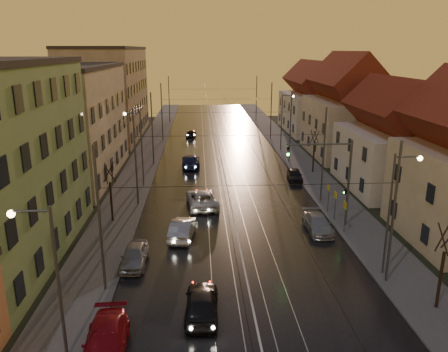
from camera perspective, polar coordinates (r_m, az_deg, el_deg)
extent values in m
cube|color=black|center=(56.41, -0.32, 1.91)|extent=(16.00, 120.00, 0.04)
cube|color=#4C4C4C|center=(56.77, -10.46, 1.79)|extent=(4.00, 120.00, 0.15)
cube|color=#4C4C4C|center=(57.77, 9.64, 2.08)|extent=(4.00, 120.00, 0.15)
cube|color=gray|center=(56.33, -2.56, 1.91)|extent=(0.06, 120.00, 0.03)
cube|color=gray|center=(56.36, -1.10, 1.93)|extent=(0.06, 120.00, 0.03)
cube|color=gray|center=(56.44, 0.46, 1.95)|extent=(0.06, 120.00, 0.03)
cube|color=gray|center=(56.55, 1.91, 1.97)|extent=(0.06, 120.00, 0.03)
cube|color=tan|center=(51.37, -19.98, 6.34)|extent=(10.00, 20.00, 12.00)
cube|color=#8C6E5A|center=(74.38, -14.91, 10.31)|extent=(10.00, 24.00, 14.00)
cube|color=silver|center=(48.24, 21.09, 1.99)|extent=(9.00, 12.00, 6.00)
pyramid|color=maroon|center=(47.41, 21.65, 7.38)|extent=(9.18, 12.24, 3.20)
cube|color=#B6A78C|center=(61.76, 15.57, 6.11)|extent=(9.00, 14.00, 7.50)
pyramid|color=maroon|center=(61.07, 15.98, 11.42)|extent=(9.18, 14.28, 4.00)
cube|color=silver|center=(78.88, 11.40, 8.09)|extent=(9.00, 16.00, 6.50)
pyramid|color=maroon|center=(78.35, 11.61, 11.71)|extent=(9.18, 16.32, 3.50)
cylinder|color=#595B60|center=(26.05, -15.92, -5.71)|extent=(0.16, 0.16, 9.00)
cylinder|color=#595B60|center=(27.86, 21.24, -4.77)|extent=(0.16, 0.16, 9.00)
cylinder|color=#595B60|center=(40.14, -11.47, 2.26)|extent=(0.16, 0.16, 9.00)
cylinder|color=#595B60|center=(41.34, 12.86, 2.58)|extent=(0.16, 0.16, 9.00)
cylinder|color=#595B60|center=(54.72, -9.36, 6.05)|extent=(0.16, 0.16, 9.00)
cylinder|color=#595B60|center=(55.60, 8.66, 6.24)|extent=(0.16, 0.16, 9.00)
cylinder|color=#595B60|center=(69.47, -8.12, 8.23)|extent=(0.16, 0.16, 9.00)
cylinder|color=#595B60|center=(70.17, 6.17, 8.37)|extent=(0.16, 0.16, 9.00)
cylinder|color=#595B60|center=(87.29, -7.18, 9.87)|extent=(0.16, 0.16, 9.00)
cylinder|color=#595B60|center=(87.85, 4.26, 9.99)|extent=(0.16, 0.16, 9.00)
cylinder|color=#595B60|center=(20.24, -20.63, -14.38)|extent=(0.14, 0.14, 8.00)
cylinder|color=#595B60|center=(18.94, -24.08, -4.21)|extent=(1.60, 0.10, 0.10)
sphere|color=#FFD88C|center=(19.24, -26.06, -4.47)|extent=(0.32, 0.32, 0.32)
cylinder|color=#595B60|center=(28.96, 20.70, -4.98)|extent=(0.14, 0.14, 8.00)
cylinder|color=#595B60|center=(28.23, 22.95, 2.33)|extent=(1.60, 0.10, 0.10)
sphere|color=#FFD88C|center=(28.58, 24.23, 2.13)|extent=(0.32, 0.32, 0.32)
cylinder|color=#595B60|center=(46.07, -10.68, 3.45)|extent=(0.14, 0.14, 8.00)
cylinder|color=#595B60|center=(45.51, -11.94, 8.10)|extent=(1.60, 0.10, 0.10)
sphere|color=#FFD88C|center=(45.64, -12.84, 7.94)|extent=(0.32, 0.32, 0.32)
cylinder|color=#595B60|center=(62.49, 7.52, 6.91)|extent=(0.14, 0.14, 8.00)
cylinder|color=#595B60|center=(62.16, 8.39, 10.36)|extent=(1.60, 0.10, 0.10)
sphere|color=#FFD88C|center=(62.31, 9.04, 10.25)|extent=(0.32, 0.32, 0.32)
cylinder|color=#595B60|center=(36.18, 15.95, -1.06)|extent=(0.20, 0.20, 7.20)
cylinder|color=#595B60|center=(34.60, 12.29, 4.08)|extent=(5.20, 0.14, 0.14)
imported|color=black|center=(34.16, 8.34, 3.10)|extent=(0.15, 0.18, 0.90)
sphere|color=#19FF3F|center=(34.08, 8.37, 2.81)|extent=(0.20, 0.20, 0.20)
cylinder|color=black|center=(37.40, -14.49, -3.36)|extent=(0.18, 0.18, 3.50)
cylinder|color=black|center=(36.69, -14.39, 0.44)|extent=(0.37, 0.92, 1.61)
cylinder|color=black|center=(36.89, -14.83, 0.49)|extent=(0.91, 0.40, 1.61)
cylinder|color=black|center=(36.62, -15.16, 0.35)|extent=(0.37, 0.92, 1.61)
cylinder|color=black|center=(36.42, -14.64, 0.31)|extent=(0.84, 0.54, 1.62)
cylinder|color=black|center=(27.25, 26.37, -12.22)|extent=(0.18, 0.18, 3.50)
cylinder|color=black|center=(26.35, 26.65, -7.09)|extent=(0.91, 0.40, 1.61)
cylinder|color=black|center=(26.03, 26.71, -7.39)|extent=(0.37, 0.92, 1.61)
cylinder|color=black|center=(51.81, 11.60, 2.25)|extent=(0.18, 0.18, 3.50)
cylinder|color=black|center=(51.42, 11.99, 5.04)|extent=(0.37, 0.92, 1.61)
cylinder|color=black|center=(51.47, 11.60, 5.07)|extent=(0.91, 0.40, 1.61)
cylinder|color=black|center=(51.13, 11.53, 5.00)|extent=(0.37, 0.92, 1.61)
cylinder|color=black|center=(51.10, 11.96, 4.97)|extent=(0.84, 0.54, 1.62)
imported|color=black|center=(24.66, -2.93, -16.16)|extent=(1.94, 4.50, 1.51)
imported|color=#A5A4AA|center=(33.81, -5.44, -6.85)|extent=(2.19, 4.73, 1.50)
imported|color=#B8B8B8|center=(40.12, -2.89, -2.99)|extent=(3.20, 5.82, 1.54)
imported|color=#181F48|center=(53.79, -4.36, 1.97)|extent=(2.28, 5.34, 1.54)
imported|color=black|center=(72.55, -4.33, 5.57)|extent=(1.76, 3.72, 1.23)
imported|color=maroon|center=(22.65, -15.22, -20.22)|extent=(2.25, 4.96, 1.41)
imported|color=#9F9FA4|center=(30.28, -11.65, -10.14)|extent=(1.73, 4.05, 1.37)
imported|color=#A7A8AD|center=(35.64, 12.14, -6.10)|extent=(1.84, 4.43, 1.28)
imported|color=black|center=(48.62, 9.22, 0.12)|extent=(1.92, 3.96, 1.30)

